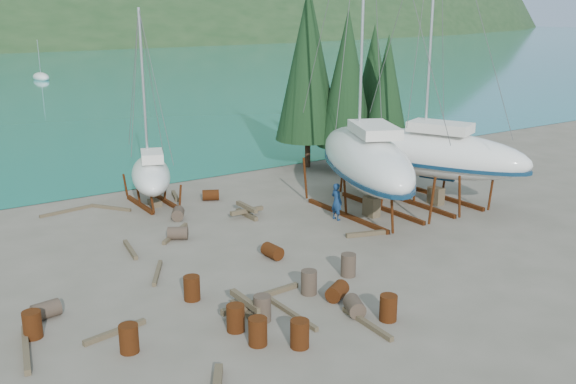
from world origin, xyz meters
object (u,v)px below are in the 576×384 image
large_sailboat_near (366,158)px  worker (337,202)px  large_sailboat_far (431,153)px  small_sailboat_shore (151,174)px

large_sailboat_near → worker: large_sailboat_near is taller
large_sailboat_far → large_sailboat_near: bearing=152.4°
large_sailboat_far → worker: 6.21m
small_sailboat_shore → worker: size_ratio=5.46×
small_sailboat_shore → worker: 9.82m
large_sailboat_near → worker: 2.61m
large_sailboat_far → small_sailboat_shore: bearing=125.4°
worker → small_sailboat_shore: bearing=36.8°
large_sailboat_near → worker: size_ratio=9.63×
large_sailboat_near → worker: bearing=-155.6°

